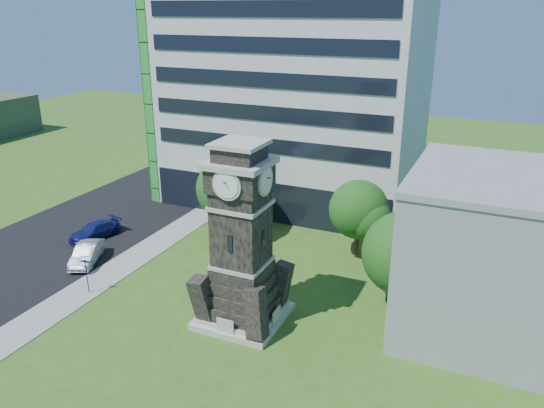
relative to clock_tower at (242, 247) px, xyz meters
The scene contains 15 objects.
ground 6.39m from the clock_tower, 146.32° to the right, with size 160.00×160.00×0.00m, color #375E1A.
sidewalk 13.88m from the clock_tower, 166.50° to the left, with size 3.00×70.00×0.06m, color gray.
street 21.86m from the clock_tower, behind, with size 14.00×80.00×0.02m, color black.
clock_tower is the anchor object (origin of this frame).
office_tall 26.21m from the clock_tower, 104.57° to the left, with size 26.20×15.11×28.60m.
office_low 18.00m from the clock_tower, 19.48° to the left, with size 15.20×12.20×10.40m.
car_street_mid 16.30m from the clock_tower, behind, with size 1.64×4.72×1.55m, color #A1A5A9.
car_street_north 19.95m from the clock_tower, 161.10° to the left, with size 1.98×4.87×1.41m, color navy.
car_east_lot 13.72m from the clock_tower, ahead, with size 2.07×4.49×1.25m, color #4D4D52.
park_bench 4.82m from the clock_tower, 86.69° to the right, with size 1.84×0.49×0.95m.
street_sign 12.53m from the clock_tower, behind, with size 0.65×0.07×2.73m.
tree_nw 14.50m from the clock_tower, 121.98° to the left, with size 6.37×5.80×7.29m.
tree_nc 13.36m from the clock_tower, 121.54° to the left, with size 4.99×4.54×5.87m.
tree_ne 13.11m from the clock_tower, 70.28° to the left, with size 5.35×4.87×6.71m.
tree_east 10.93m from the clock_tower, 29.11° to the left, with size 6.30×5.73×7.24m.
Camera 1 is at (17.46, -25.30, 19.75)m, focal length 35.00 mm.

